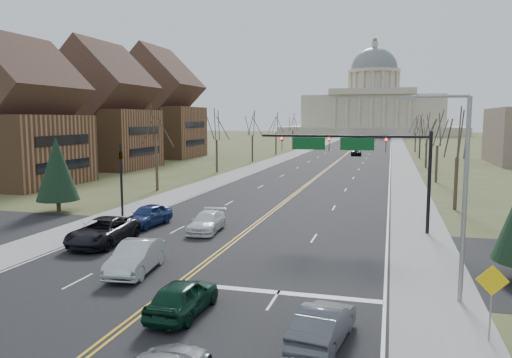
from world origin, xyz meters
The scene contains 36 objects.
ground centered at (0.00, 0.00, 0.00)m, with size 600.00×600.00×0.00m, color #485028.
road centered at (0.00, 110.00, 0.01)m, with size 20.00×380.00×0.01m, color black.
cross_road centered at (0.00, 6.00, 0.01)m, with size 120.00×14.00×0.01m, color black.
sidewalk_left centered at (-12.00, 110.00, 0.01)m, with size 4.00×380.00×0.03m, color gray.
sidewalk_right centered at (12.00, 110.00, 0.01)m, with size 4.00×380.00×0.03m, color gray.
center_line centered at (0.00, 110.00, 0.01)m, with size 0.42×380.00×0.01m, color gold.
edge_line_left centered at (-9.80, 110.00, 0.01)m, with size 0.15×380.00×0.01m, color silver.
edge_line_right centered at (9.80, 110.00, 0.01)m, with size 0.15×380.00×0.01m, color silver.
stop_bar centered at (5.00, -1.00, 0.01)m, with size 9.50×0.50×0.01m, color silver.
capitol centered at (0.00, 249.91, 14.20)m, with size 90.00×60.00×50.00m.
signal_mast centered at (7.45, 13.50, 5.76)m, with size 12.12×0.44×7.20m.
signal_left centered at (-11.50, 13.50, 3.71)m, with size 0.32×0.36×6.00m.
street_light centered at (12.74, 0.00, 5.23)m, with size 2.90×0.25×9.07m.
warn_sign centered at (13.50, -4.02, 2.02)m, with size 1.13×0.07×2.87m.
tree_r_0 centered at (15.50, 24.00, 6.55)m, with size 3.74×3.74×8.50m.
tree_l_0 centered at (-15.50, 28.00, 6.94)m, with size 3.96×3.96×9.00m.
tree_r_1 centered at (15.50, 44.00, 6.55)m, with size 3.74×3.74×8.50m.
tree_l_1 centered at (-15.50, 48.00, 6.94)m, with size 3.96×3.96×9.00m.
tree_r_2 centered at (15.50, 64.00, 6.55)m, with size 3.74×3.74×8.50m.
tree_l_2 centered at (-15.50, 68.00, 6.94)m, with size 3.96×3.96×9.00m.
tree_r_3 centered at (15.50, 84.00, 6.55)m, with size 3.74×3.74×8.50m.
tree_l_3 centered at (-15.50, 88.00, 6.94)m, with size 3.96×3.96×9.00m.
tree_r_4 centered at (15.50, 104.00, 6.55)m, with size 3.74×3.74×8.50m.
tree_l_4 centered at (-15.50, 108.00, 6.94)m, with size 3.96×3.96×9.00m.
conifer_l centered at (-18.00, 14.00, 3.74)m, with size 3.64×3.64×6.50m.
bldg_left_near centered at (-33.99, 28.00, 7.53)m, with size 13.10×14.28×18.25m.
bldg_left_mid centered at (-36.00, 50.00, 8.54)m, with size 15.10×14.28×20.75m.
bldg_left_far centered at (-38.00, 74.00, 9.54)m, with size 17.10×14.28×23.25m.
car_nb_inner_lead centered at (1.76, -4.56, 0.76)m, with size 1.77×4.39×1.49m, color #0A2F1E.
car_nb_outer_lead centered at (7.69, -5.73, 0.73)m, with size 1.51×4.34×1.43m, color #4E5256.
car_sb_inner_lead centered at (-2.88, 0.04, 0.83)m, with size 1.73×4.97×1.64m, color #B3B8BC.
car_sb_outer_lead centered at (-7.90, 4.92, 0.85)m, with size 2.77×6.00×1.67m, color black.
car_sb_inner_second centered at (-2.71, 10.01, 0.71)m, with size 1.95×4.81×1.40m, color white.
car_sb_outer_second centered at (-7.69, 10.65, 0.82)m, with size 1.91×4.75×1.62m, color navy.
car_far_nb centered at (2.42, 89.15, 0.68)m, with size 2.23×4.83×1.34m, color black.
car_far_sb centered at (-1.42, 138.57, 0.74)m, with size 1.72×4.28×1.46m, color #4F5157.
Camera 1 is at (9.85, -22.87, 8.04)m, focal length 35.00 mm.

